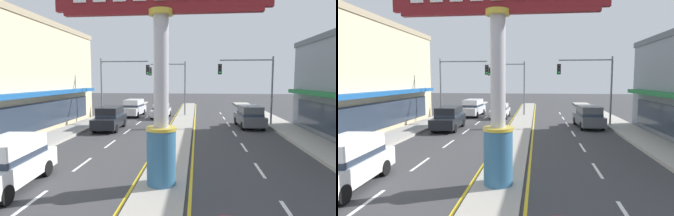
{
  "view_description": "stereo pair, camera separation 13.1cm",
  "coord_description": "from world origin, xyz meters",
  "views": [
    {
      "loc": [
        1.35,
        -3.67,
        4.17
      ],
      "look_at": [
        -0.26,
        11.57,
        2.6
      ],
      "focal_mm": 29.77,
      "sensor_mm": 36.0,
      "label": 1
    },
    {
      "loc": [
        1.48,
        -3.66,
        4.17
      ],
      "look_at": [
        -0.26,
        11.57,
        2.6
      ],
      "focal_mm": 29.77,
      "sensor_mm": 36.0,
      "label": 2
    }
  ],
  "objects": [
    {
      "name": "sidewalk_right",
      "position": [
        8.79,
        16.0,
        0.09
      ],
      "size": [
        2.46,
        60.0,
        0.18
      ],
      "primitive_type": "cube",
      "color": "#ADA89E",
      "rests_on": "ground"
    },
    {
      "name": "traffic_light_median_far",
      "position": [
        -1.55,
        27.96,
        4.19
      ],
      "size": [
        4.2,
        0.46,
        6.2
      ],
      "color": "slate",
      "rests_on": "ground"
    },
    {
      "name": "median_strip",
      "position": [
        0.0,
        18.0,
        0.07
      ],
      "size": [
        1.91,
        52.0,
        0.14
      ],
      "primitive_type": "cube",
      "color": "#A39E93",
      "rests_on": "ground"
    },
    {
      "name": "suv_mid_left_lane",
      "position": [
        -5.91,
        18.77,
        0.98
      ],
      "size": [
        2.12,
        4.68,
        1.9
      ],
      "color": "black",
      "rests_on": "ground"
    },
    {
      "name": "suv_near_left_lane",
      "position": [
        -5.91,
        6.06,
        0.98
      ],
      "size": [
        2.17,
        4.7,
        1.9
      ],
      "color": "white",
      "rests_on": "ground"
    },
    {
      "name": "traffic_light_right_side",
      "position": [
        6.19,
        21.85,
        4.25
      ],
      "size": [
        4.86,
        0.46,
        6.2
      ],
      "color": "slate",
      "rests_on": "ground"
    },
    {
      "name": "suv_near_right_lane",
      "position": [
        5.91,
        21.05,
        0.98
      ],
      "size": [
        2.15,
        4.69,
        1.9
      ],
      "color": "#4C5156",
      "rests_on": "ground"
    },
    {
      "name": "district_sign",
      "position": [
        0.0,
        6.67,
        4.58
      ],
      "size": [
        7.93,
        1.18,
        8.01
      ],
      "color": "#33668C",
      "rests_on": "median_strip"
    },
    {
      "name": "traffic_light_left_side",
      "position": [
        -6.19,
        22.64,
        4.25
      ],
      "size": [
        4.86,
        0.46,
        6.2
      ],
      "color": "slate",
      "rests_on": "ground"
    },
    {
      "name": "sidewalk_left",
      "position": [
        -8.79,
        16.0,
        0.09
      ],
      "size": [
        2.46,
        60.0,
        0.18
      ],
      "primitive_type": "cube",
      "color": "#ADA89E",
      "rests_on": "ground"
    },
    {
      "name": "lane_markings",
      "position": [
        0.0,
        16.65,
        0.0
      ],
      "size": [
        8.65,
        52.0,
        0.01
      ],
      "color": "silver",
      "rests_on": "ground"
    },
    {
      "name": "suv_kerb_right",
      "position": [
        -5.9,
        27.44,
        0.98
      ],
      "size": [
        2.17,
        4.7,
        1.9
      ],
      "color": "silver",
      "rests_on": "ground"
    },
    {
      "name": "sedan_far_right_lane",
      "position": [
        -2.6,
        26.52,
        0.79
      ],
      "size": [
        1.89,
        4.33,
        1.53
      ],
      "color": "silver",
      "rests_on": "ground"
    }
  ]
}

